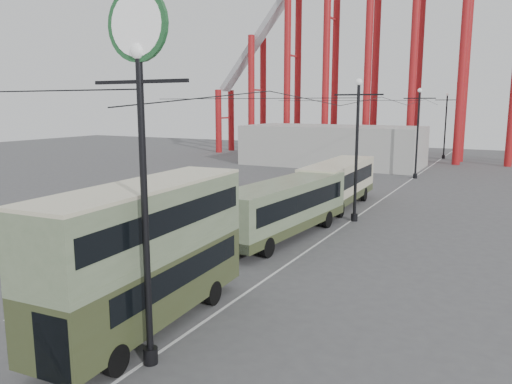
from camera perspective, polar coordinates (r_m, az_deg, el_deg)
The scene contains 11 objects.
ground at distance 21.71m, azimuth -18.46°, elevation -11.30°, with size 160.00×160.00×0.00m, color #49494B.
road_markings at distance 37.82m, azimuth 2.48°, elevation -1.74°, with size 12.52×120.00×0.01m.
lamp_post_near at distance 14.25m, azimuth -13.08°, elevation 10.42°, with size 3.20×0.44×10.80m.
lamp_post_mid at distance 33.29m, azimuth 11.42°, elevation 4.60°, with size 3.20×0.44×9.32m.
lamp_post_far at distance 54.71m, azimuth 17.97°, elevation 6.35°, with size 3.20×0.44×9.32m.
lamp_post_distant at distance 76.45m, azimuth 20.83°, elevation 7.09°, with size 3.20×0.44×9.32m.
fairground_shed at distance 64.52m, azimuth 8.73°, elevation 5.26°, with size 22.00×10.00×5.00m, color #A8A8A3.
double_decker_bus at distance 17.51m, azimuth -12.41°, elevation -6.32°, with size 2.92×9.57×5.08m.
single_decker_green at distance 29.01m, azimuth 3.23°, elevation -1.64°, with size 3.56×11.77×3.28m.
single_decker_cream at distance 38.23m, azimuth 9.39°, elevation 1.16°, with size 3.04×10.98×3.39m.
pedestrian at distance 29.85m, azimuth -1.18°, elevation -3.06°, with size 0.69×0.46×1.90m, color black.
Camera 1 is at (14.85, -13.83, 7.69)m, focal length 35.00 mm.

